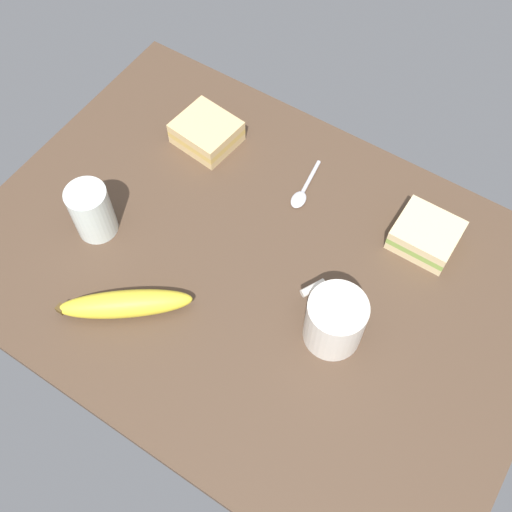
{
  "coord_description": "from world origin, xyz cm",
  "views": [
    {
      "loc": [
        25.67,
        -39.53,
        86.64
      ],
      "look_at": [
        0.0,
        0.0,
        5.0
      ],
      "focal_mm": 43.11,
      "sensor_mm": 36.0,
      "label": 1
    }
  ],
  "objects_px": {
    "coffee_mug_black": "(335,321)",
    "sandwich_main": "(426,235)",
    "glass_of_milk": "(93,213)",
    "banana": "(125,304)",
    "sandwich_side": "(207,132)",
    "spoon": "(303,192)"
  },
  "relations": [
    {
      "from": "sandwich_main",
      "to": "sandwich_side",
      "type": "height_order",
      "value": "same"
    },
    {
      "from": "coffee_mug_black",
      "to": "sandwich_side",
      "type": "distance_m",
      "value": 0.42
    },
    {
      "from": "banana",
      "to": "sandwich_side",
      "type": "bearing_deg",
      "value": 105.05
    },
    {
      "from": "sandwich_side",
      "to": "spoon",
      "type": "bearing_deg",
      "value": -1.77
    },
    {
      "from": "spoon",
      "to": "coffee_mug_black",
      "type": "bearing_deg",
      "value": -49.73
    },
    {
      "from": "sandwich_side",
      "to": "glass_of_milk",
      "type": "relative_size",
      "value": 1.16
    },
    {
      "from": "coffee_mug_black",
      "to": "sandwich_main",
      "type": "relative_size",
      "value": 1.12
    },
    {
      "from": "sandwich_main",
      "to": "banana",
      "type": "distance_m",
      "value": 0.48
    },
    {
      "from": "glass_of_milk",
      "to": "spoon",
      "type": "distance_m",
      "value": 0.35
    },
    {
      "from": "spoon",
      "to": "sandwich_main",
      "type": "bearing_deg",
      "value": 5.87
    },
    {
      "from": "coffee_mug_black",
      "to": "sandwich_main",
      "type": "bearing_deg",
      "value": 78.36
    },
    {
      "from": "sandwich_main",
      "to": "sandwich_side",
      "type": "distance_m",
      "value": 0.41
    },
    {
      "from": "glass_of_milk",
      "to": "banana",
      "type": "distance_m",
      "value": 0.16
    },
    {
      "from": "sandwich_main",
      "to": "spoon",
      "type": "distance_m",
      "value": 0.21
    },
    {
      "from": "sandwich_main",
      "to": "glass_of_milk",
      "type": "height_order",
      "value": "glass_of_milk"
    },
    {
      "from": "sandwich_side",
      "to": "banana",
      "type": "height_order",
      "value": "sandwich_side"
    },
    {
      "from": "coffee_mug_black",
      "to": "spoon",
      "type": "bearing_deg",
      "value": 130.27
    },
    {
      "from": "sandwich_main",
      "to": "coffee_mug_black",
      "type": "bearing_deg",
      "value": -101.64
    },
    {
      "from": "sandwich_side",
      "to": "spoon",
      "type": "height_order",
      "value": "sandwich_side"
    },
    {
      "from": "coffee_mug_black",
      "to": "glass_of_milk",
      "type": "distance_m",
      "value": 0.41
    },
    {
      "from": "sandwich_main",
      "to": "spoon",
      "type": "xyz_separation_m",
      "value": [
        -0.21,
        -0.02,
        -0.02
      ]
    },
    {
      "from": "coffee_mug_black",
      "to": "sandwich_side",
      "type": "height_order",
      "value": "coffee_mug_black"
    }
  ]
}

